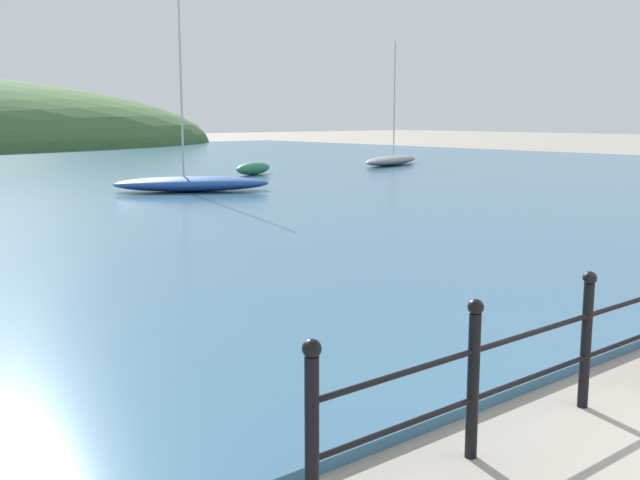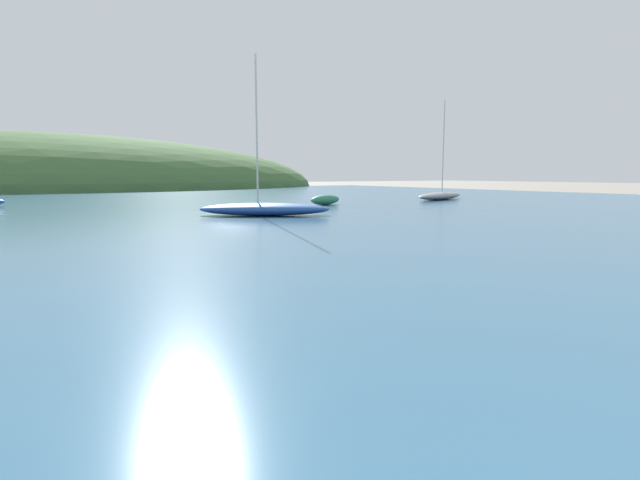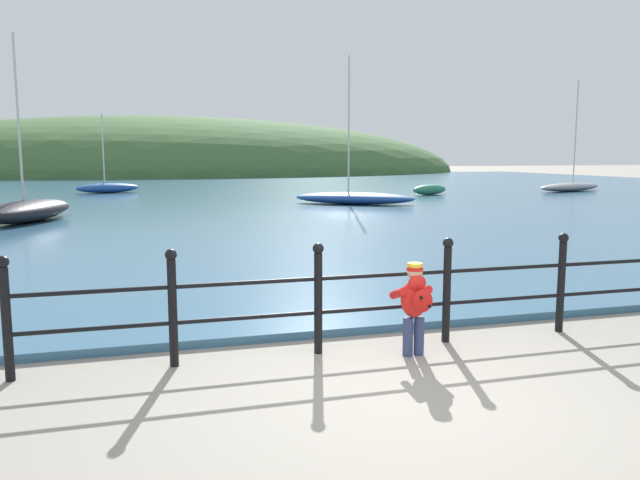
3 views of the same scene
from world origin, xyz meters
TOP-DOWN VIEW (x-y plane):
  - water at (0.00, 32.00)m, footprint 80.00×60.00m
  - far_hillside at (0.00, 68.02)m, footprint 69.47×38.21m
  - boat_red_dinghy at (6.21, 19.57)m, footprint 5.08×3.95m
  - boat_green_fishing at (11.85, 24.16)m, footprint 2.39×1.48m
  - boat_white_sailboat at (20.84, 24.94)m, footprint 5.26×2.92m

SIDE VIEW (x-z plane):
  - far_hillside at x=0.00m, z-range -6.34..6.34m
  - water at x=0.00m, z-range 0.00..0.10m
  - boat_white_sailboat at x=20.84m, z-range -2.69..3.40m
  - boat_green_fishing at x=11.85m, z-range 0.10..0.62m
  - boat_red_dinghy at x=6.21m, z-range -2.64..3.36m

